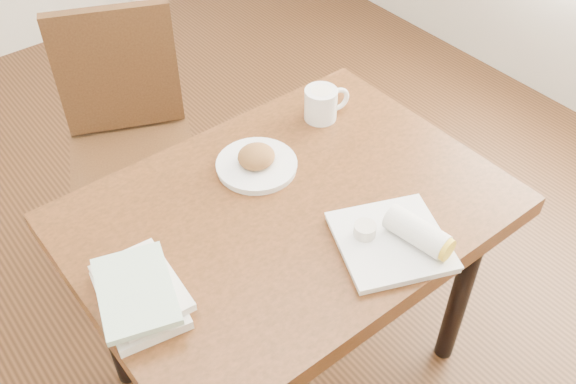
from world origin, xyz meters
TOP-DOWN VIEW (x-y plane):
  - ground at (0.00, 0.00)m, footprint 4.00×5.00m
  - table at (0.00, 0.00)m, footprint 1.09×0.79m
  - chair_far at (-0.08, 0.78)m, footprint 0.55×0.55m
  - plate_scone at (0.02, 0.17)m, footprint 0.22×0.22m
  - coffee_mug at (0.31, 0.23)m, footprint 0.14×0.10m
  - plate_burrito at (0.12, -0.27)m, footprint 0.33×0.33m
  - book_stack at (-0.44, -0.03)m, footprint 0.22×0.27m

SIDE VIEW (x-z plane):
  - ground at x=0.00m, z-range -0.01..0.00m
  - chair_far at x=-0.08m, z-range 0.07..1.03m
  - table at x=0.00m, z-range 0.28..1.03m
  - plate_scone at x=0.02m, z-range 0.74..0.81m
  - plate_burrito at x=0.12m, z-range 0.73..0.82m
  - book_stack at x=-0.44m, z-range 0.75..0.81m
  - coffee_mug at x=0.31m, z-range 0.75..0.85m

